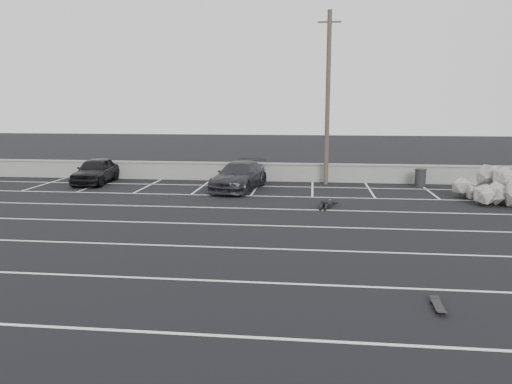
# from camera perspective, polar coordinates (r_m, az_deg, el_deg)

# --- Properties ---
(ground) EXTENTS (120.00, 120.00, 0.00)m
(ground) POSITION_cam_1_polar(r_m,az_deg,el_deg) (15.53, 2.62, -6.54)
(ground) COLOR black
(ground) RESTS_ON ground
(seawall) EXTENTS (50.00, 0.45, 1.06)m
(seawall) POSITION_cam_1_polar(r_m,az_deg,el_deg) (29.13, 4.53, 2.29)
(seawall) COLOR gray
(seawall) RESTS_ON ground
(stall_lines) EXTENTS (36.00, 20.05, 0.01)m
(stall_lines) POSITION_cam_1_polar(r_m,az_deg,el_deg) (19.79, 3.26, -2.93)
(stall_lines) COLOR silver
(stall_lines) RESTS_ON ground
(car_left) EXTENTS (1.99, 4.36, 1.45)m
(car_left) POSITION_cam_1_polar(r_m,az_deg,el_deg) (29.75, -17.84, 2.35)
(car_left) COLOR black
(car_left) RESTS_ON ground
(car_right) EXTENTS (2.85, 5.26, 1.45)m
(car_right) POSITION_cam_1_polar(r_m,az_deg,el_deg) (26.21, -1.94, 1.85)
(car_right) COLOR #242329
(car_right) RESTS_ON ground
(utility_pole) EXTENTS (1.25, 0.25, 9.40)m
(utility_pole) POSITION_cam_1_polar(r_m,az_deg,el_deg) (28.07, 8.20, 10.56)
(utility_pole) COLOR #4C4238
(utility_pole) RESTS_ON ground
(trash_bin) EXTENTS (0.65, 0.65, 0.98)m
(trash_bin) POSITION_cam_1_polar(r_m,az_deg,el_deg) (28.59, 18.27, 1.57)
(trash_bin) COLOR black
(trash_bin) RESTS_ON ground
(riprap_pile) EXTENTS (4.74, 3.36, 1.42)m
(riprap_pile) POSITION_cam_1_polar(r_m,az_deg,el_deg) (25.50, 27.26, 0.09)
(riprap_pile) COLOR #A3A098
(riprap_pile) RESTS_ON ground
(person) EXTENTS (1.76, 2.47, 0.42)m
(person) POSITION_cam_1_polar(r_m,az_deg,el_deg) (22.26, 8.24, -1.03)
(person) COLOR black
(person) RESTS_ON ground
(skateboard) EXTENTS (0.24, 0.78, 0.09)m
(skateboard) POSITION_cam_1_polar(r_m,az_deg,el_deg) (11.86, 20.09, -12.10)
(skateboard) COLOR black
(skateboard) RESTS_ON ground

